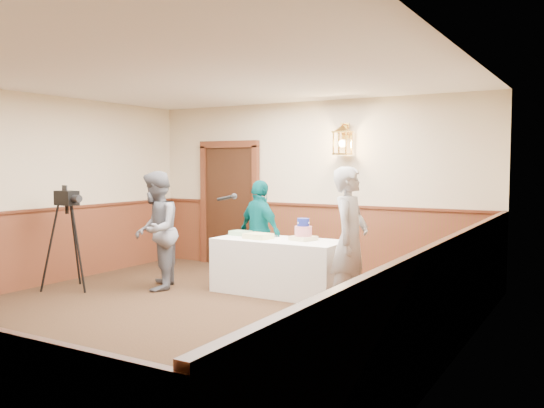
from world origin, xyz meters
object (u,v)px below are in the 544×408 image
(sheet_cake_green, at_px, (240,233))
(tv_camera_rig, at_px, (68,245))
(tiered_cake, at_px, (303,232))
(interviewer, at_px, (156,230))
(baker, at_px, (350,240))
(sheet_cake_yellow, at_px, (258,236))
(assistant_p, at_px, (260,232))
(display_table, at_px, (279,266))

(sheet_cake_green, xyz_separation_m, tv_camera_rig, (-1.98, -1.43, -0.15))
(tiered_cake, height_order, tv_camera_rig, tv_camera_rig)
(sheet_cake_green, xyz_separation_m, interviewer, (-0.92, -0.78, 0.06))
(baker, height_order, tv_camera_rig, baker)
(baker, xyz_separation_m, tv_camera_rig, (-3.92, -0.89, -0.24))
(sheet_cake_yellow, height_order, assistant_p, assistant_p)
(tiered_cake, height_order, sheet_cake_yellow, tiered_cake)
(baker, bearing_deg, interviewer, 91.75)
(tiered_cake, relative_size, tv_camera_rig, 0.25)
(sheet_cake_yellow, relative_size, tv_camera_rig, 0.25)
(sheet_cake_yellow, distance_m, sheet_cake_green, 0.47)
(sheet_cake_green, bearing_deg, tv_camera_rig, -144.15)
(baker, height_order, assistant_p, baker)
(baker, bearing_deg, assistant_p, 62.26)
(tiered_cake, relative_size, interviewer, 0.21)
(sheet_cake_green, height_order, interviewer, interviewer)
(tv_camera_rig, bearing_deg, baker, 18.39)
(display_table, bearing_deg, tv_camera_rig, -153.95)
(baker, bearing_deg, display_table, 67.77)
(display_table, distance_m, sheet_cake_yellow, 0.51)
(display_table, xyz_separation_m, baker, (1.22, -0.43, 0.50))
(sheet_cake_yellow, relative_size, assistant_p, 0.23)
(sheet_cake_yellow, distance_m, tv_camera_rig, 2.71)
(display_table, bearing_deg, sheet_cake_yellow, -164.23)
(assistant_p, bearing_deg, baker, 178.32)
(sheet_cake_green, bearing_deg, assistant_p, 59.02)
(tv_camera_rig, bearing_deg, interviewer, 37.33)
(interviewer, bearing_deg, sheet_cake_yellow, 81.74)
(display_table, relative_size, sheet_cake_yellow, 5.04)
(display_table, bearing_deg, assistant_p, 144.60)
(sheet_cake_yellow, distance_m, assistant_p, 0.54)
(sheet_cake_yellow, bearing_deg, baker, -12.83)
(sheet_cake_yellow, relative_size, interviewer, 0.21)
(tiered_cake, distance_m, tv_camera_rig, 3.34)
(interviewer, distance_m, baker, 2.87)
(assistant_p, bearing_deg, tv_camera_rig, 61.59)
(display_table, relative_size, baker, 1.03)
(display_table, xyz_separation_m, sheet_cake_green, (-0.72, 0.11, 0.41))
(display_table, relative_size, assistant_p, 1.16)
(sheet_cake_green, bearing_deg, sheet_cake_yellow, -24.88)
(sheet_cake_green, xyz_separation_m, baker, (1.94, -0.54, 0.10))
(display_table, xyz_separation_m, tiered_cake, (0.33, 0.07, 0.49))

